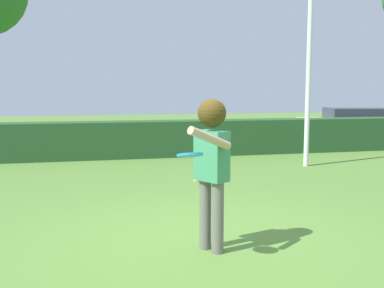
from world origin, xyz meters
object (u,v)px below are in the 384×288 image
(person, at_px, (211,156))
(parked_car_white, at_px, (357,123))
(frisbee, at_px, (190,155))
(lamppost, at_px, (309,47))

(person, height_order, parked_car_white, person)
(frisbee, bearing_deg, lamppost, 52.81)
(parked_car_white, bearing_deg, frisbee, -130.54)
(lamppost, bearing_deg, parked_car_white, 45.75)
(person, height_order, frisbee, person)
(frisbee, relative_size, parked_car_white, 0.06)
(frisbee, distance_m, lamppost, 7.26)
(person, xyz_separation_m, parked_car_white, (8.36, 9.76, -0.44))
(person, bearing_deg, lamppost, 52.97)
(frisbee, relative_size, lamppost, 0.05)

